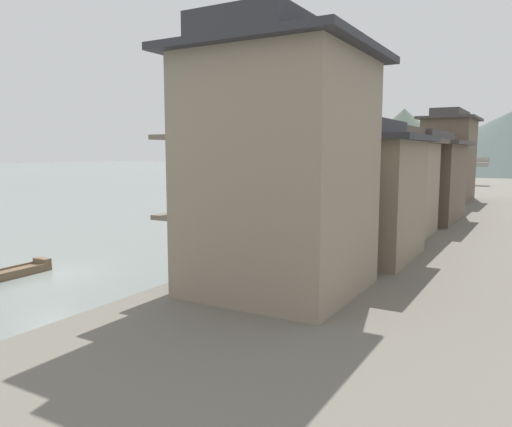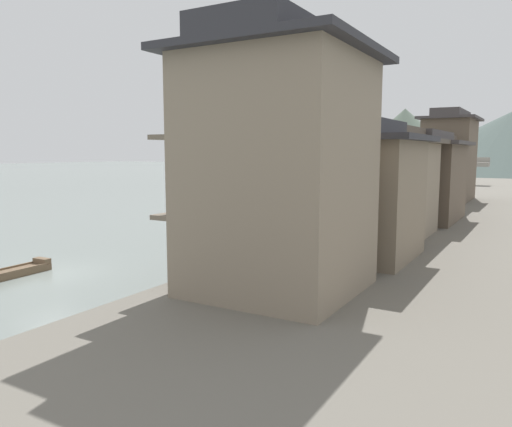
# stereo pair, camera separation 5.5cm
# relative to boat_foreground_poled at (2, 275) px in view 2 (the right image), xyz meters

# --- Properties ---
(ground_plane) EXTENTS (400.00, 400.00, 0.00)m
(ground_plane) POSITION_rel_boat_foreground_poled_xyz_m (1.12, 1.47, -0.17)
(ground_plane) COLOR gray
(riverbank_right) EXTENTS (18.00, 110.00, 0.64)m
(riverbank_right) POSITION_rel_boat_foreground_poled_xyz_m (17.05, 31.47, 0.15)
(riverbank_right) COLOR #6B665B
(riverbank_right) RESTS_ON ground
(boat_foreground_poled) EXTENTS (1.05, 4.40, 0.52)m
(boat_foreground_poled) POSITION_rel_boat_foreground_poled_xyz_m (0.00, 0.00, 0.00)
(boat_foreground_poled) COLOR brown
(boat_foreground_poled) RESTS_ON ground
(boat_moored_nearest) EXTENTS (2.00, 5.58, 0.73)m
(boat_moored_nearest) POSITION_rel_boat_foreground_poled_xyz_m (6.61, 33.47, 0.07)
(boat_moored_nearest) COLOR brown
(boat_moored_nearest) RESTS_ON ground
(boat_moored_second) EXTENTS (1.30, 4.21, 0.46)m
(boat_moored_second) POSITION_rel_boat_foreground_poled_xyz_m (5.76, 44.90, -0.02)
(boat_moored_second) COLOR brown
(boat_moored_second) RESTS_ON ground
(boat_moored_third) EXTENTS (1.03, 3.85, 0.46)m
(boat_moored_third) POSITION_rel_boat_foreground_poled_xyz_m (6.00, 19.62, -0.02)
(boat_moored_third) COLOR brown
(boat_moored_third) RESTS_ON ground
(boat_moored_far) EXTENTS (1.66, 3.80, 0.52)m
(boat_moored_far) POSITION_rel_boat_foreground_poled_xyz_m (5.88, 52.61, 0.00)
(boat_moored_far) COLOR #232326
(boat_moored_far) RESTS_ON ground
(house_waterfront_nearest) EXTENTS (6.43, 6.36, 8.74)m
(house_waterfront_nearest) POSITION_rel_boat_foreground_poled_xyz_m (11.92, 2.53, 4.77)
(house_waterfront_nearest) COLOR gray
(house_waterfront_nearest) RESTS_ON riverbank_right
(house_waterfront_second) EXTENTS (6.78, 6.23, 6.14)m
(house_waterfront_second) POSITION_rel_boat_foreground_poled_xyz_m (12.10, 9.20, 3.47)
(house_waterfront_second) COLOR #7F705B
(house_waterfront_second) RESTS_ON riverbank_right
(house_waterfront_tall) EXTENTS (6.15, 6.44, 6.14)m
(house_waterfront_tall) POSITION_rel_boat_foreground_poled_xyz_m (11.78, 15.97, 3.47)
(house_waterfront_tall) COLOR gray
(house_waterfront_tall) RESTS_ON riverbank_right
(house_waterfront_narrow) EXTENTS (6.60, 8.28, 6.14)m
(house_waterfront_narrow) POSITION_rel_boat_foreground_poled_xyz_m (12.01, 23.44, 3.46)
(house_waterfront_narrow) COLOR brown
(house_waterfront_narrow) RESTS_ON riverbank_right
(house_waterfront_far) EXTENTS (5.42, 7.27, 6.14)m
(house_waterfront_far) POSITION_rel_boat_foreground_poled_xyz_m (11.42, 31.57, 3.47)
(house_waterfront_far) COLOR gray
(house_waterfront_far) RESTS_ON riverbank_right
(house_waterfront_end) EXTENTS (5.46, 7.83, 8.74)m
(house_waterfront_end) POSITION_rel_boat_foreground_poled_xyz_m (11.43, 39.71, 4.76)
(house_waterfront_end) COLOR brown
(house_waterfront_end) RESTS_ON riverbank_right
(stone_bridge) EXTENTS (23.37, 2.40, 4.58)m
(stone_bridge) POSITION_rel_boat_foreground_poled_xyz_m (1.12, 65.29, 2.77)
(stone_bridge) COLOR gray
(stone_bridge) RESTS_ON ground
(hill_far_centre) EXTENTS (39.75, 39.75, 17.77)m
(hill_far_centre) POSITION_rel_boat_foreground_poled_xyz_m (-16.18, 134.90, 8.71)
(hill_far_centre) COLOR #5B6B5B
(hill_far_centre) RESTS_ON ground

